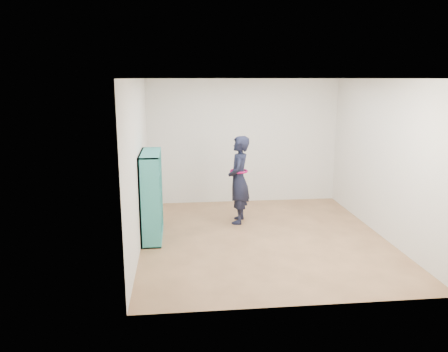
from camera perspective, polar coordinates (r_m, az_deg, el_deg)
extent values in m
plane|color=brown|center=(7.39, 5.13, -8.03)|extent=(4.50, 4.50, 0.00)
plane|color=white|center=(6.92, 5.57, 12.56)|extent=(4.50, 4.50, 0.00)
cube|color=white|center=(6.93, -11.10, 1.56)|extent=(0.02, 4.50, 2.60)
cube|color=white|center=(7.69, 20.12, 2.11)|extent=(0.02, 4.50, 2.60)
cube|color=white|center=(9.22, 2.57, 4.52)|extent=(4.00, 0.02, 2.60)
cube|color=white|center=(4.91, 10.54, -2.97)|extent=(4.00, 0.02, 2.60)
cube|color=teal|center=(6.78, -9.68, -3.67)|extent=(0.32, 0.02, 1.44)
cube|color=teal|center=(7.80, -9.23, -1.50)|extent=(0.32, 0.02, 1.44)
cube|color=teal|center=(7.50, -9.24, -7.74)|extent=(0.32, 1.08, 0.02)
cube|color=teal|center=(7.13, -9.64, 3.00)|extent=(0.32, 1.08, 0.02)
cube|color=teal|center=(7.30, -10.59, -2.53)|extent=(0.02, 1.08, 1.44)
cube|color=teal|center=(7.12, -9.51, -2.87)|extent=(0.29, 0.02, 1.40)
cube|color=teal|center=(7.45, -9.37, -2.16)|extent=(0.29, 0.02, 1.40)
cube|color=teal|center=(7.38, -9.34, -5.12)|extent=(0.29, 1.04, 0.02)
cube|color=teal|center=(7.28, -9.44, -2.51)|extent=(0.29, 1.04, 0.02)
cube|color=teal|center=(7.20, -9.54, 0.17)|extent=(0.29, 1.04, 0.02)
cube|color=beige|center=(7.15, -9.25, -8.36)|extent=(0.20, 0.13, 0.05)
cube|color=black|center=(6.96, -9.33, -4.98)|extent=(0.16, 0.14, 0.27)
cube|color=maroon|center=(6.86, -9.43, -2.24)|extent=(0.16, 0.14, 0.26)
cube|color=silver|center=(6.85, -9.56, -0.06)|extent=(0.20, 0.13, 0.08)
cube|color=navy|center=(7.41, -9.08, -7.05)|extent=(0.16, 0.14, 0.18)
cube|color=brown|center=(7.29, -9.19, -4.26)|extent=(0.16, 0.14, 0.24)
cube|color=#BFB28C|center=(7.27, -9.31, -2.14)|extent=(0.20, 0.13, 0.08)
cube|color=#26594C|center=(7.13, -9.38, 0.94)|extent=(0.16, 0.14, 0.20)
cube|color=beige|center=(7.72, -8.97, -5.90)|extent=(0.16, 0.14, 0.27)
cube|color=black|center=(7.69, -9.09, -4.00)|extent=(0.20, 0.13, 0.08)
cube|color=maroon|center=(7.53, -9.15, -0.94)|extent=(0.16, 0.14, 0.25)
cube|color=silver|center=(7.46, -9.25, 1.69)|extent=(0.16, 0.14, 0.25)
imported|color=black|center=(7.92, 1.95, -0.51)|extent=(0.50, 0.65, 1.60)
torus|color=#AD0D59|center=(7.88, 1.96, 0.64)|extent=(0.40, 0.40, 0.04)
cube|color=silver|center=(7.98, 0.94, 0.37)|extent=(0.02, 0.09, 0.12)
cube|color=black|center=(7.98, 0.94, 0.37)|extent=(0.02, 0.08, 0.12)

